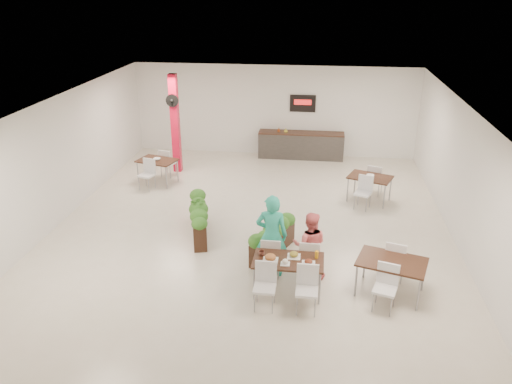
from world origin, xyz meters
TOP-DOWN VIEW (x-y plane):
  - ground at (0.00, 0.00)m, footprint 12.00×12.00m
  - room_shell at (0.00, 0.00)m, footprint 10.10×12.10m
  - red_column at (-3.00, 3.79)m, footprint 0.40×0.41m
  - service_counter at (1.00, 5.65)m, footprint 3.00×0.64m
  - main_table at (1.11, -2.81)m, footprint 1.41×1.63m
  - diner_man at (0.72, -2.16)m, footprint 0.67×0.45m
  - diner_woman at (1.52, -2.16)m, footprint 0.73×0.57m
  - planter_left at (-1.24, -0.58)m, footprint 0.80×1.90m
  - planter_right at (0.67, -1.32)m, footprint 0.96×1.61m
  - side_table_a at (-3.32, 2.68)m, footprint 1.32×1.67m
  - side_table_b at (3.11, 2.06)m, footprint 1.38×1.66m
  - side_table_c at (3.15, -2.60)m, footprint 1.52×1.67m

SIDE VIEW (x-z plane):
  - ground at x=0.00m, z-range 0.00..0.00m
  - planter_right at x=0.67m, z-range 0.03..0.93m
  - service_counter at x=1.00m, z-range -0.61..1.59m
  - planter_left at x=-1.24m, z-range 0.00..1.02m
  - side_table_a at x=-3.32m, z-range 0.16..1.09m
  - side_table_b at x=3.11m, z-range 0.17..1.09m
  - side_table_c at x=3.15m, z-range 0.17..1.10m
  - main_table at x=1.11m, z-range 0.17..1.10m
  - diner_woman at x=1.52m, z-range 0.00..1.49m
  - diner_man at x=0.72m, z-range 0.00..1.84m
  - red_column at x=-3.00m, z-range 0.04..3.24m
  - room_shell at x=0.00m, z-range 0.40..3.62m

